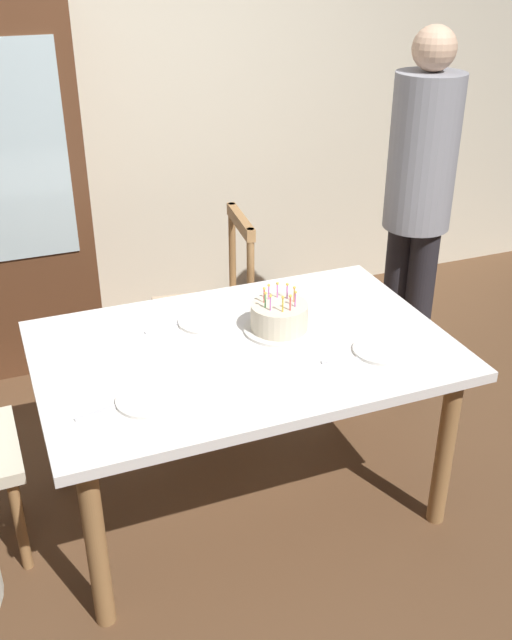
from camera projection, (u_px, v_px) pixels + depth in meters
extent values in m
plane|color=brown|center=(245.00, 496.00, 3.10)|extent=(6.40, 6.40, 0.00)
cube|color=beige|center=(124.00, 102.00, 4.01)|extent=(6.40, 0.10, 2.60)
cube|color=white|center=(244.00, 350.00, 2.76)|extent=(1.55, 1.02, 0.04)
cylinder|color=#9E7042|center=(96.00, 545.00, 2.37)|extent=(0.07, 0.07, 0.70)
cylinder|color=#9E7042|center=(445.00, 450.00, 2.81)|extent=(0.07, 0.07, 0.70)
cylinder|color=#9E7042|center=(60.00, 410.00, 3.05)|extent=(0.07, 0.07, 0.70)
cylinder|color=#9E7042|center=(345.00, 350.00, 3.49)|extent=(0.07, 0.07, 0.70)
cylinder|color=silver|center=(279.00, 329.00, 2.85)|extent=(0.28, 0.28, 0.01)
cylinder|color=beige|center=(279.00, 316.00, 2.82)|extent=(0.22, 0.22, 0.10)
cylinder|color=#F2994C|center=(294.00, 295.00, 2.81)|extent=(0.01, 0.01, 0.05)
sphere|color=#FFC64C|center=(294.00, 288.00, 2.79)|extent=(0.01, 0.01, 0.01)
cylinder|color=#D872CC|center=(287.00, 292.00, 2.83)|extent=(0.01, 0.01, 0.05)
sphere|color=#FFC64C|center=(287.00, 284.00, 2.82)|extent=(0.01, 0.01, 0.01)
cylinder|color=#D872CC|center=(277.00, 291.00, 2.84)|extent=(0.01, 0.01, 0.05)
sphere|color=#FFC64C|center=(278.00, 283.00, 2.83)|extent=(0.01, 0.01, 0.01)
cylinder|color=#D872CC|center=(269.00, 293.00, 2.83)|extent=(0.01, 0.01, 0.05)
sphere|color=#FFC64C|center=(269.00, 285.00, 2.81)|extent=(0.01, 0.01, 0.01)
cylinder|color=#E54C4C|center=(264.00, 296.00, 2.80)|extent=(0.01, 0.01, 0.05)
sphere|color=#FFC64C|center=(264.00, 288.00, 2.79)|extent=(0.01, 0.01, 0.01)
cylinder|color=#66CC72|center=(265.00, 301.00, 2.76)|extent=(0.01, 0.01, 0.05)
sphere|color=#FFC64C|center=(265.00, 293.00, 2.75)|extent=(0.01, 0.01, 0.01)
cylinder|color=#D872CC|center=(270.00, 304.00, 2.74)|extent=(0.01, 0.01, 0.05)
sphere|color=#FFC64C|center=(270.00, 296.00, 2.73)|extent=(0.01, 0.01, 0.01)
cylinder|color=yellow|center=(283.00, 305.00, 2.73)|extent=(0.01, 0.01, 0.05)
sphere|color=#FFC64C|center=(283.00, 297.00, 2.72)|extent=(0.01, 0.01, 0.01)
cylinder|color=#E54C4C|center=(290.00, 304.00, 2.74)|extent=(0.01, 0.01, 0.05)
sphere|color=#FFC64C|center=(290.00, 296.00, 2.73)|extent=(0.01, 0.01, 0.01)
cylinder|color=#D872CC|center=(295.00, 300.00, 2.77)|extent=(0.01, 0.01, 0.05)
sphere|color=#FFC64C|center=(295.00, 292.00, 2.76)|extent=(0.01, 0.01, 0.01)
cylinder|color=white|center=(149.00, 400.00, 2.42)|extent=(0.22, 0.22, 0.01)
cylinder|color=white|center=(205.00, 321.00, 2.91)|extent=(0.22, 0.22, 0.01)
cylinder|color=white|center=(382.00, 350.00, 2.71)|extent=(0.22, 0.22, 0.01)
cube|color=silver|center=(101.00, 411.00, 2.37)|extent=(0.18, 0.06, 0.01)
cube|color=silver|center=(165.00, 327.00, 2.87)|extent=(0.18, 0.05, 0.01)
cube|color=silver|center=(345.00, 360.00, 2.65)|extent=(0.18, 0.05, 0.01)
cube|color=tan|center=(202.00, 315.00, 3.60)|extent=(0.49, 0.49, 0.05)
cylinder|color=#9E7042|center=(166.00, 345.00, 3.81)|extent=(0.04, 0.04, 0.42)
cylinder|color=#9E7042|center=(177.00, 378.00, 3.52)|extent=(0.04, 0.04, 0.42)
cylinder|color=#9E7042|center=(229.00, 336.00, 3.89)|extent=(0.04, 0.04, 0.42)
cylinder|color=#9E7042|center=(245.00, 369.00, 3.60)|extent=(0.04, 0.04, 0.42)
cylinder|color=#9E7042|center=(232.00, 251.00, 3.68)|extent=(0.04, 0.04, 0.50)
cylinder|color=#9E7042|center=(251.00, 279.00, 3.37)|extent=(0.04, 0.04, 0.50)
cube|color=#9E7042|center=(241.00, 222.00, 3.42)|extent=(0.08, 0.40, 0.06)
cylinder|color=#9E7042|center=(20.00, 524.00, 2.65)|extent=(0.04, 0.04, 0.42)
cylinder|color=#9E7042|center=(10.00, 468.00, 2.93)|extent=(0.04, 0.04, 0.42)
cylinder|color=#262328|center=(396.00, 302.00, 3.77)|extent=(0.14, 0.14, 0.86)
cylinder|color=#262328|center=(418.00, 309.00, 3.70)|extent=(0.14, 0.14, 0.86)
cylinder|color=gray|center=(423.00, 153.00, 3.36)|extent=(0.32, 0.32, 0.72)
sphere|color=#D8AD8C|center=(435.00, 48.00, 3.15)|extent=(0.20, 0.20, 0.20)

